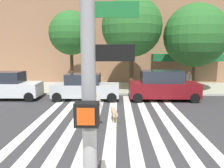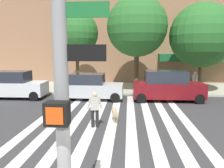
# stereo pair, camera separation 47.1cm
# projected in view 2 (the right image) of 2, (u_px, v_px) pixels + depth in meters

# --- Properties ---
(ground_plane) EXTENTS (160.00, 160.00, 0.00)m
(ground_plane) POSITION_uv_depth(u_px,v_px,m) (109.00, 124.00, 10.63)
(ground_plane) COLOR #353538
(sidewalk_far) EXTENTS (80.00, 6.00, 0.15)m
(sidewalk_far) POSITION_uv_depth(u_px,v_px,m) (118.00, 88.00, 20.29)
(sidewalk_far) COLOR #ACAE9C
(sidewalk_far) RESTS_ON ground_plane
(crosswalk_stripes) EXTENTS (7.65, 13.03, 0.01)m
(crosswalk_stripes) POSITION_uv_depth(u_px,v_px,m) (112.00, 124.00, 10.62)
(crosswalk_stripes) COLOR silver
(crosswalk_stripes) RESTS_ON ground_plane
(traffic_light_pole) EXTENTS (0.74, 0.46, 5.80)m
(traffic_light_pole) POSITION_uv_depth(u_px,v_px,m) (59.00, 47.00, 2.64)
(traffic_light_pole) COLOR gray
(traffic_light_pole) RESTS_ON sidewalk_near
(parked_car_near_curb) EXTENTS (4.45, 1.96, 1.98)m
(parked_car_near_curb) POSITION_uv_depth(u_px,v_px,m) (14.00, 85.00, 16.20)
(parked_car_near_curb) COLOR silver
(parked_car_near_curb) RESTS_ON ground_plane
(parked_car_behind_first) EXTENTS (4.67, 1.92, 1.84)m
(parked_car_behind_first) POSITION_uv_depth(u_px,v_px,m) (89.00, 87.00, 15.81)
(parked_car_behind_first) COLOR #B2B8BC
(parked_car_behind_first) RESTS_ON ground_plane
(parked_car_third_in_line) EXTENTS (4.76, 2.00, 2.08)m
(parked_car_third_in_line) POSITION_uv_depth(u_px,v_px,m) (167.00, 86.00, 15.39)
(parked_car_third_in_line) COLOR maroon
(parked_car_third_in_line) RESTS_ON ground_plane
(street_tree_nearest) EXTENTS (3.65, 3.65, 6.56)m
(street_tree_nearest) POSITION_uv_depth(u_px,v_px,m) (77.00, 33.00, 18.80)
(street_tree_nearest) COLOR #4C3823
(street_tree_nearest) RESTS_ON sidewalk_far
(street_tree_middle) EXTENTS (4.82, 4.82, 7.58)m
(street_tree_middle) POSITION_uv_depth(u_px,v_px,m) (137.00, 27.00, 17.67)
(street_tree_middle) COLOR #4C3823
(street_tree_middle) RESTS_ON sidewalk_far
(street_tree_further) EXTENTS (5.01, 5.01, 6.97)m
(street_tree_further) POSITION_uv_depth(u_px,v_px,m) (202.00, 35.00, 17.41)
(street_tree_further) COLOR #4C3823
(street_tree_further) RESTS_ON sidewalk_far
(pedestrian_dog_walker) EXTENTS (0.71, 0.30, 1.64)m
(pedestrian_dog_walker) POSITION_uv_depth(u_px,v_px,m) (95.00, 107.00, 10.05)
(pedestrian_dog_walker) COLOR black
(pedestrian_dog_walker) RESTS_ON ground_plane
(dog_on_leash) EXTENTS (0.38, 1.13, 0.65)m
(dog_on_leash) POSITION_uv_depth(u_px,v_px,m) (115.00, 113.00, 10.93)
(dog_on_leash) COLOR tan
(dog_on_leash) RESTS_ON ground_plane
(pedestrian_bystander) EXTENTS (0.33, 0.70, 1.64)m
(pedestrian_bystander) POSITION_uv_depth(u_px,v_px,m) (195.00, 81.00, 17.59)
(pedestrian_bystander) COLOR #6B6051
(pedestrian_bystander) RESTS_ON sidewalk_far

